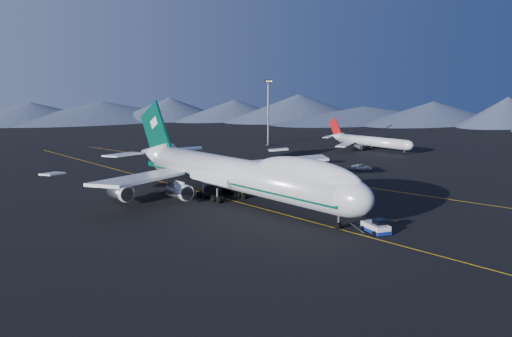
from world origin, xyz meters
TOP-DOWN VIEW (x-y plane):
  - ground at (0.00, 0.00)m, footprint 500.00×500.00m
  - taxiway_line_main at (0.00, 0.00)m, footprint 0.25×220.00m
  - taxiway_line_side at (30.00, 10.00)m, footprint 28.08×198.09m
  - mountain_ridge at (124.84, 10.92)m, footprint 374.91×567.11m
  - boeing_747 at (0.00, 0.03)m, footprint 59.62×72.43m
  - pushback_tug at (3.00, -31.79)m, footprint 4.21×5.81m
  - second_jet at (86.10, 36.97)m, footprint 32.33×36.53m
  - service_van at (50.63, 10.66)m, footprint 5.79×5.86m
  - floodlight_mast at (68.97, 70.31)m, footprint 2.97×2.23m

SIDE VIEW (x-z plane):
  - ground at x=0.00m, z-range 0.00..0.00m
  - taxiway_line_main at x=0.00m, z-range 0.01..0.01m
  - taxiway_line_side at x=30.00m, z-range 0.01..0.01m
  - pushback_tug at x=3.00m, z-range -0.42..1.86m
  - service_van at x=50.63m, z-range 0.00..1.57m
  - second_jet at x=86.10m, z-range -2.05..8.34m
  - boeing_747 at x=0.00m, z-range -3.87..15.50m
  - mountain_ridge at x=124.84m, z-range 0.00..12.00m
  - floodlight_mast at x=68.97m, z-range 0.16..24.21m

